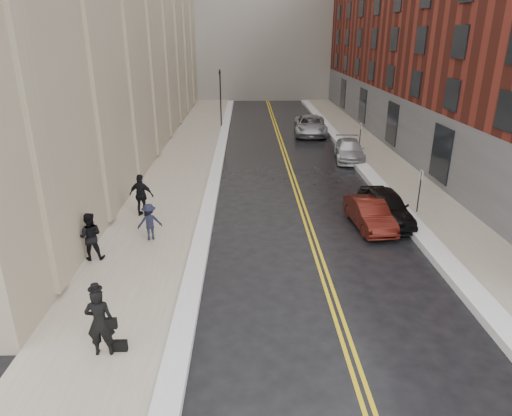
{
  "coord_description": "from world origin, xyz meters",
  "views": [
    {
      "loc": [
        -0.31,
        -12.29,
        8.2
      ],
      "look_at": [
        0.07,
        4.89,
        1.6
      ],
      "focal_mm": 32.0,
      "sensor_mm": 36.0,
      "label": 1
    }
  ],
  "objects_px": {
    "car_black": "(385,206)",
    "car_silver_far": "(310,125)",
    "pedestrian_a": "(90,236)",
    "pedestrian_main": "(100,322)",
    "car_silver_near": "(349,150)",
    "car_maroon": "(369,214)",
    "pedestrian_c": "(141,195)",
    "pedestrian_b": "(150,222)"
  },
  "relations": [
    {
      "from": "car_silver_far",
      "to": "pedestrian_main",
      "type": "bearing_deg",
      "value": -103.2
    },
    {
      "from": "car_silver_far",
      "to": "car_black",
      "type": "bearing_deg",
      "value": -82.61
    },
    {
      "from": "pedestrian_a",
      "to": "car_silver_near",
      "type": "bearing_deg",
      "value": -139.4
    },
    {
      "from": "car_silver_near",
      "to": "pedestrian_main",
      "type": "height_order",
      "value": "pedestrian_main"
    },
    {
      "from": "car_maroon",
      "to": "car_silver_near",
      "type": "relative_size",
      "value": 0.83
    },
    {
      "from": "car_black",
      "to": "pedestrian_b",
      "type": "relative_size",
      "value": 2.79
    },
    {
      "from": "pedestrian_b",
      "to": "pedestrian_main",
      "type": "bearing_deg",
      "value": 76.05
    },
    {
      "from": "pedestrian_main",
      "to": "car_maroon",
      "type": "bearing_deg",
      "value": -140.97
    },
    {
      "from": "car_silver_near",
      "to": "car_silver_far",
      "type": "distance_m",
      "value": 8.59
    },
    {
      "from": "pedestrian_a",
      "to": "pedestrian_c",
      "type": "distance_m",
      "value": 4.52
    },
    {
      "from": "car_silver_far",
      "to": "pedestrian_main",
      "type": "distance_m",
      "value": 30.39
    },
    {
      "from": "car_black",
      "to": "car_silver_near",
      "type": "relative_size",
      "value": 0.94
    },
    {
      "from": "car_maroon",
      "to": "pedestrian_b",
      "type": "relative_size",
      "value": 2.47
    },
    {
      "from": "car_silver_near",
      "to": "car_silver_far",
      "type": "xyz_separation_m",
      "value": [
        -1.57,
        8.44,
        0.13
      ]
    },
    {
      "from": "car_silver_far",
      "to": "pedestrian_b",
      "type": "height_order",
      "value": "pedestrian_b"
    },
    {
      "from": "car_silver_near",
      "to": "pedestrian_b",
      "type": "height_order",
      "value": "pedestrian_b"
    },
    {
      "from": "pedestrian_main",
      "to": "pedestrian_a",
      "type": "distance_m",
      "value": 5.93
    },
    {
      "from": "car_black",
      "to": "car_maroon",
      "type": "bearing_deg",
      "value": -146.8
    },
    {
      "from": "car_silver_far",
      "to": "pedestrian_main",
      "type": "height_order",
      "value": "pedestrian_main"
    },
    {
      "from": "pedestrian_main",
      "to": "pedestrian_b",
      "type": "xyz_separation_m",
      "value": [
        -0.15,
        7.3,
        -0.21
      ]
    },
    {
      "from": "car_silver_far",
      "to": "pedestrian_c",
      "type": "xyz_separation_m",
      "value": [
        -10.43,
        -18.92,
        0.36
      ]
    },
    {
      "from": "pedestrian_c",
      "to": "car_silver_far",
      "type": "bearing_deg",
      "value": -105.65
    },
    {
      "from": "car_silver_far",
      "to": "pedestrian_main",
      "type": "xyz_separation_m",
      "value": [
        -9.41,
        -28.9,
        0.35
      ]
    },
    {
      "from": "car_maroon",
      "to": "pedestrian_c",
      "type": "bearing_deg",
      "value": 168.1
    },
    {
      "from": "car_maroon",
      "to": "car_silver_near",
      "type": "height_order",
      "value": "car_silver_near"
    },
    {
      "from": "car_maroon",
      "to": "car_silver_near",
      "type": "bearing_deg",
      "value": 77.16
    },
    {
      "from": "car_black",
      "to": "pedestrian_a",
      "type": "xyz_separation_m",
      "value": [
        -12.3,
        -3.8,
        0.34
      ]
    },
    {
      "from": "pedestrian_main",
      "to": "pedestrian_a",
      "type": "height_order",
      "value": "pedestrian_main"
    },
    {
      "from": "car_silver_near",
      "to": "pedestrian_a",
      "type": "height_order",
      "value": "pedestrian_a"
    },
    {
      "from": "car_black",
      "to": "pedestrian_main",
      "type": "xyz_separation_m",
      "value": [
        -10.28,
        -9.38,
        0.4
      ]
    },
    {
      "from": "car_silver_far",
      "to": "pedestrian_a",
      "type": "bearing_deg",
      "value": -111.27
    },
    {
      "from": "pedestrian_main",
      "to": "pedestrian_c",
      "type": "relative_size",
      "value": 0.99
    },
    {
      "from": "car_silver_far",
      "to": "pedestrian_a",
      "type": "height_order",
      "value": "pedestrian_a"
    },
    {
      "from": "car_maroon",
      "to": "car_silver_far",
      "type": "xyz_separation_m",
      "value": [
        0.03,
        20.17,
        0.16
      ]
    },
    {
      "from": "car_silver_far",
      "to": "pedestrian_b",
      "type": "distance_m",
      "value": 23.61
    },
    {
      "from": "pedestrian_a",
      "to": "pedestrian_c",
      "type": "xyz_separation_m",
      "value": [
        1.0,
        4.4,
        0.07
      ]
    },
    {
      "from": "car_silver_far",
      "to": "car_silver_near",
      "type": "bearing_deg",
      "value": -74.62
    },
    {
      "from": "car_silver_far",
      "to": "pedestrian_a",
      "type": "xyz_separation_m",
      "value": [
        -11.43,
        -23.32,
        0.28
      ]
    },
    {
      "from": "car_black",
      "to": "pedestrian_main",
      "type": "distance_m",
      "value": 13.92
    },
    {
      "from": "car_black",
      "to": "car_silver_far",
      "type": "relative_size",
      "value": 0.76
    },
    {
      "from": "car_black",
      "to": "car_maroon",
      "type": "xyz_separation_m",
      "value": [
        -0.9,
        -0.65,
        -0.11
      ]
    },
    {
      "from": "car_silver_far",
      "to": "pedestrian_main",
      "type": "relative_size",
      "value": 2.89
    }
  ]
}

